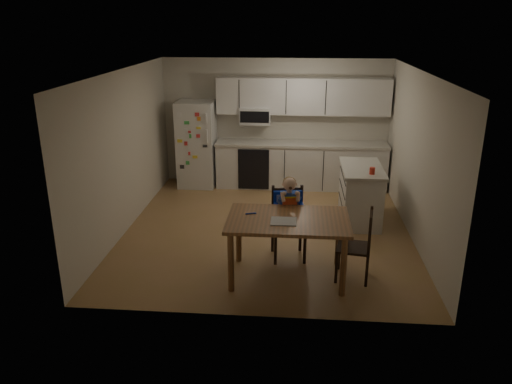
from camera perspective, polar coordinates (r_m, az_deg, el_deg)
The scene contains 10 objects.
room at distance 8.14m, azimuth 1.58°, elevation 5.19°, with size 4.52×5.01×2.51m.
refrigerator at distance 10.05m, azimuth -6.78°, elevation 5.45°, with size 0.72×0.70×1.70m, color silver.
kitchen_run at distance 9.93m, azimuth 5.05°, elevation 5.51°, with size 3.37×0.62×2.15m.
kitchen_island at distance 8.47m, azimuth 11.83°, elevation -0.19°, with size 0.66×1.26×0.93m.
red_cup at distance 7.97m, azimuth 13.14°, elevation 2.38°, with size 0.09×0.09×0.11m, color red.
dining_table at distance 6.38m, azimuth 3.68°, elevation -3.97°, with size 1.55×1.00×0.83m.
napkin at distance 6.23m, azimuth 3.17°, elevation -3.36°, with size 0.32×0.28×0.01m, color #BBBBC0.
toddler_spoon at distance 6.46m, azimuth -0.70°, elevation -2.47°, with size 0.02×0.02×0.12m, color #102DA9.
chair_booster at distance 6.95m, azimuth 3.74°, elevation -1.93°, with size 0.51×0.51×1.20m.
chair_side at distance 6.54m, azimuth 11.98°, elevation -5.51°, with size 0.48×0.48×0.95m.
Camera 1 is at (0.44, -7.41, 3.24)m, focal length 35.00 mm.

